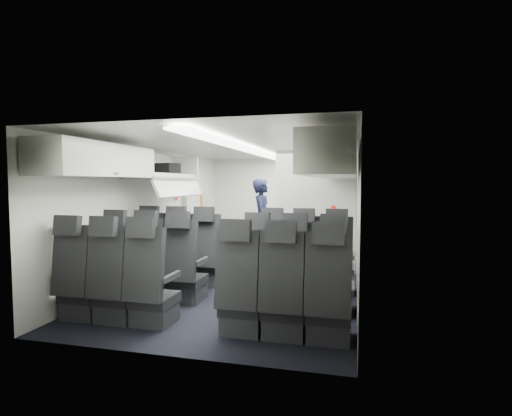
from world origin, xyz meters
The scene contains 14 objects.
cabin_shell centered at (0.00, 0.00, 1.12)m, with size 3.41×6.01×2.16m.
seat_row_front centered at (0.00, -0.53, 0.40)m, with size 3.33×0.56×1.24m.
seat_row_mid centered at (0.00, -1.43, 0.40)m, with size 3.33×0.56×1.24m.
seat_row_rear centered at (0.00, -2.33, 0.40)m, with size 3.33×0.56×1.24m.
overhead_bin_left_rear centered at (-1.40, -2.00, 1.86)m, with size 0.53×1.80×0.40m.
overhead_bin_left_front_open centered at (-1.44, -0.25, 1.74)m, with size 0.64×1.70×0.72m.
overhead_bin_right_rear centered at (1.40, -2.00, 1.86)m, with size 0.53×1.80×0.40m.
overhead_bin_right_front centered at (1.40, -0.25, 1.86)m, with size 0.53×1.70×0.40m.
bulkhead_partition centered at (0.98, 0.80, 1.08)m, with size 1.40×0.15×2.13m.
galley_unit centered at (0.95, 2.72, 0.95)m, with size 0.85×0.52×1.90m.
boarding_door centered at (-1.64, 1.55, 0.95)m, with size 0.12×1.27×1.86m.
flight_attendant centered at (-0.13, 1.47, 0.83)m, with size 0.61×0.40×1.67m, color black.
carry_on_bag centered at (-1.44, -0.06, 1.80)m, with size 0.39×0.27×0.23m, color black.
papers centered at (0.06, 1.42, 1.11)m, with size 0.20×0.02×0.14m, color white.
Camera 1 is at (1.66, -6.26, 1.59)m, focal length 28.00 mm.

